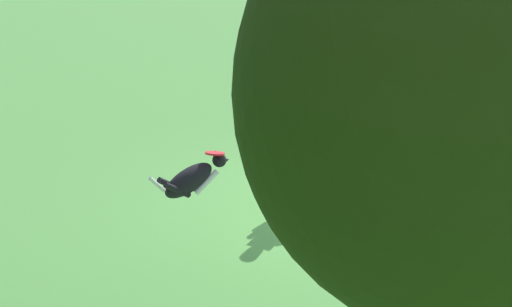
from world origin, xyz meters
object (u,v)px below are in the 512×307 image
(person, at_px, (307,158))
(dog, at_px, (192,179))
(frisbee_held, at_px, (313,174))
(frisbee_flying, at_px, (215,153))
(tree_far_left, at_px, (467,107))

(person, height_order, dog, dog)
(frisbee_held, bearing_deg, frisbee_flying, 43.56)
(dog, xyz_separation_m, frisbee_held, (-1.60, -1.43, -0.59))
(person, relative_size, frisbee_flying, 5.51)
(frisbee_flying, xyz_separation_m, frisbee_held, (-1.33, -1.27, -0.84))
(frisbee_flying, height_order, tree_far_left, tree_far_left)
(person, height_order, frisbee_held, person)
(person, relative_size, dog, 1.39)
(person, relative_size, frisbee_held, 5.10)
(person, distance_m, frisbee_flying, 2.22)
(dog, relative_size, tree_far_left, 0.20)
(frisbee_held, bearing_deg, person, -81.49)
(tree_far_left, bearing_deg, frisbee_flying, -71.18)
(person, bearing_deg, dog, -10.57)
(frisbee_held, xyz_separation_m, tree_far_left, (-0.09, 5.44, 2.76))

